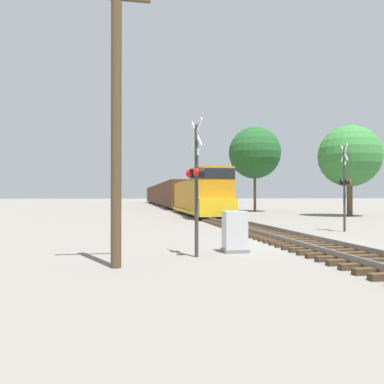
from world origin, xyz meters
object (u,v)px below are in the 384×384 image
object	(u,v)px
utility_pole	(116,116)
crossing_signal_near	(196,178)
relay_cabinet	(235,232)
freight_train	(166,195)
crossing_signal_far	(345,183)
tree_far_right	(350,156)
tree_mid_background	(255,153)

from	to	relation	value
utility_pole	crossing_signal_near	bearing A→B (deg)	28.94
crossing_signal_near	relay_cabinet	size ratio (longest dim) A/B	3.10
freight_train	crossing_signal_far	world-z (taller)	crossing_signal_far
crossing_signal_near	tree_far_right	xyz separation A→B (m)	(17.89, 19.80, 3.03)
freight_train	utility_pole	xyz separation A→B (m)	(-6.92, -56.04, 2.04)
freight_train	tree_mid_background	bearing A→B (deg)	-71.97
relay_cabinet	freight_train	bearing A→B (deg)	86.74
crossing_signal_near	tree_mid_background	xyz separation A→B (m)	(12.51, 30.26, 4.42)
tree_far_right	tree_mid_background	size ratio (longest dim) A/B	0.84
crossing_signal_far	relay_cabinet	distance (m)	9.86
freight_train	relay_cabinet	size ratio (longest dim) A/B	56.95
relay_cabinet	utility_pole	distance (m)	5.49
utility_pole	crossing_signal_far	bearing A→B (deg)	34.45
freight_train	tree_far_right	size ratio (longest dim) A/B	9.46
relay_cabinet	tree_far_right	xyz separation A→B (m)	(16.42, 19.05, 4.80)
tree_mid_background	crossing_signal_far	bearing A→B (deg)	-98.03
crossing_signal_far	tree_far_right	size ratio (longest dim) A/B	0.55
relay_cabinet	crossing_signal_far	bearing A→B (deg)	37.26
freight_train	tree_mid_background	world-z (taller)	tree_mid_background
relay_cabinet	tree_mid_background	bearing A→B (deg)	69.49
relay_cabinet	crossing_signal_near	bearing A→B (deg)	-153.06
freight_train	crossing_signal_far	distance (m)	48.34
freight_train	crossing_signal_near	world-z (taller)	crossing_signal_near
relay_cabinet	tree_mid_background	distance (m)	32.12
tree_mid_background	utility_pole	bearing A→B (deg)	-115.24
utility_pole	tree_far_right	size ratio (longest dim) A/B	0.94
crossing_signal_far	utility_pole	world-z (taller)	utility_pole
crossing_signal_far	relay_cabinet	bearing A→B (deg)	138.32
utility_pole	freight_train	bearing A→B (deg)	82.96
freight_train	crossing_signal_near	bearing A→B (deg)	-94.75
tree_far_right	crossing_signal_near	bearing A→B (deg)	-132.11
crossing_signal_near	crossing_signal_far	distance (m)	11.31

